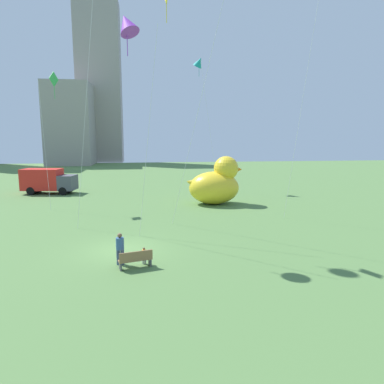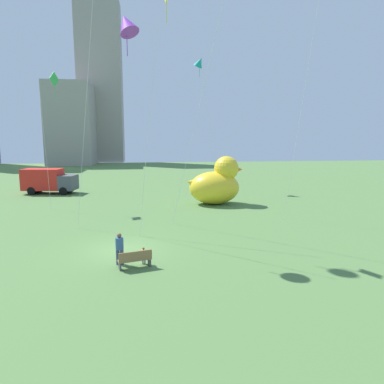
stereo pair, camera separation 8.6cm
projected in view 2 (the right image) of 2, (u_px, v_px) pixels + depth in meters
name	position (u px, v px, depth m)	size (l,w,h in m)	color
ground_plane	(123.00, 250.00, 19.91)	(140.00, 140.00, 0.00)	#537940
park_bench	(135.00, 259.00, 17.00)	(1.71, 0.87, 0.90)	olive
person_adult	(120.00, 247.00, 17.44)	(0.40, 0.40, 1.64)	#38476B
person_child	(144.00, 255.00, 17.59)	(0.22, 0.22, 0.88)	silver
giant_inflatable_duck	(216.00, 184.00, 33.25)	(5.59, 3.58, 4.63)	yellow
box_truck	(49.00, 181.00, 39.54)	(6.17, 3.20, 2.85)	red
city_skyline	(44.00, 93.00, 82.44)	(41.14, 17.27, 39.58)	slate
kite_purple	(127.00, 24.00, 19.10)	(2.62, 2.62, 13.35)	silver
kite_green	(53.00, 85.00, 30.49)	(1.78, 2.11, 12.12)	silver
kite_yellow	(170.00, 9.00, 20.50)	(3.54, 4.08, 15.44)	silver
kite_teal	(200.00, 62.00, 41.62)	(3.34, 3.34, 16.13)	silver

